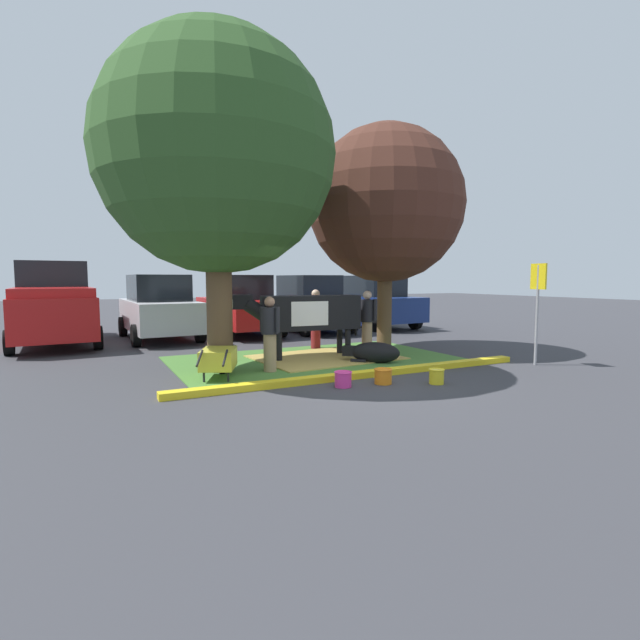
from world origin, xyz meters
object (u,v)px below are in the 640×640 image
(person_handler, at_px, (367,320))
(cow_holstein, at_px, (306,313))
(bucket_pink, at_px, (343,379))
(sedan_silver, at_px, (159,308))
(sedan_red, at_px, (239,306))
(calf_lying, at_px, (374,353))
(person_visitor_near, at_px, (316,317))
(wheelbarrow, at_px, (219,359))
(pickup_truck_maroon, at_px, (54,306))
(person_visitor_far, at_px, (270,332))
(bucket_orange, at_px, (383,376))
(parking_sign, at_px, (538,294))
(sedan_blue, at_px, (309,304))
(bucket_yellow, at_px, (437,376))
(shade_tree_left, at_px, (217,155))
(hatchback_white, at_px, (373,302))
(shade_tree_right, at_px, (386,205))

(person_handler, bearing_deg, cow_holstein, 178.42)
(bucket_pink, bearing_deg, sedan_silver, 102.84)
(bucket_pink, distance_m, sedan_red, 8.49)
(calf_lying, relative_size, person_visitor_near, 0.74)
(calf_lying, relative_size, wheelbarrow, 0.75)
(pickup_truck_maroon, bearing_deg, person_visitor_near, -34.78)
(person_visitor_far, bearing_deg, bucket_orange, -52.89)
(parking_sign, bearing_deg, wheelbarrow, 165.40)
(sedan_blue, bearing_deg, person_handler, -100.11)
(cow_holstein, xyz_separation_m, sedan_red, (0.07, 5.46, -0.10))
(person_visitor_near, relative_size, bucket_yellow, 5.60)
(shade_tree_left, bearing_deg, calf_lying, -10.72)
(person_visitor_near, bearing_deg, sedan_red, 100.95)
(bucket_yellow, xyz_separation_m, hatchback_white, (4.53, 8.90, 0.84))
(person_visitor_far, relative_size, sedan_blue, 0.34)
(person_visitor_near, relative_size, hatchback_white, 0.36)
(shade_tree_right, xyz_separation_m, sedan_red, (-2.38, 5.16, -2.83))
(person_handler, bearing_deg, wheelbarrow, -162.80)
(cow_holstein, bearing_deg, bucket_orange, -88.50)
(cow_holstein, bearing_deg, shade_tree_left, -164.71)
(person_handler, bearing_deg, sedan_blue, 79.89)
(shade_tree_right, bearing_deg, sedan_red, 114.74)
(bucket_orange, bearing_deg, calf_lying, 61.13)
(person_handler, bearing_deg, pickup_truck_maroon, 141.29)
(calf_lying, bearing_deg, bucket_pink, -136.12)
(person_handler, xyz_separation_m, bucket_orange, (-1.59, -3.02, -0.71))
(cow_holstein, relative_size, sedan_blue, 0.70)
(sedan_red, relative_size, sedan_blue, 1.00)
(person_visitor_near, bearing_deg, bucket_pink, -110.39)
(person_visitor_near, bearing_deg, shade_tree_right, -31.59)
(bucket_pink, height_order, bucket_orange, same)
(calf_lying, height_order, bucket_yellow, calf_lying)
(person_visitor_far, xyz_separation_m, bucket_yellow, (2.31, -2.36, -0.68))
(parking_sign, xyz_separation_m, bucket_orange, (-4.06, -0.02, -1.43))
(sedan_blue, xyz_separation_m, hatchback_white, (2.83, 0.04, 0.00))
(bucket_pink, height_order, pickup_truck_maroon, pickup_truck_maroon)
(calf_lying, relative_size, pickup_truck_maroon, 0.22)
(shade_tree_left, relative_size, bucket_pink, 20.90)
(cow_holstein, distance_m, bucket_orange, 3.21)
(shade_tree_left, xyz_separation_m, sedan_red, (2.31, 6.08, -3.34))
(cow_holstein, relative_size, sedan_red, 0.70)
(wheelbarrow, distance_m, bucket_orange, 3.09)
(bucket_yellow, bearing_deg, parking_sign, 8.16)
(sedan_red, bearing_deg, pickup_truck_maroon, 177.88)
(person_visitor_far, relative_size, sedan_red, 0.34)
(shade_tree_left, relative_size, bucket_orange, 19.87)
(bucket_pink, distance_m, bucket_orange, 0.78)
(person_handler, relative_size, parking_sign, 0.72)
(sedan_silver, distance_m, sedan_red, 2.65)
(sedan_red, bearing_deg, bucket_orange, -89.90)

